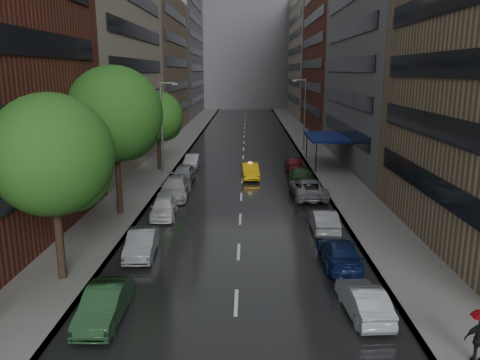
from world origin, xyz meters
name	(u,v)px	position (x,y,z in m)	size (l,w,h in m)	color
ground	(234,356)	(0.00, 0.00, 0.00)	(220.00, 220.00, 0.00)	gray
road	(244,144)	(0.00, 50.00, 0.01)	(14.00, 140.00, 0.01)	black
sidewalk_left	(180,144)	(-9.00, 50.00, 0.07)	(4.00, 140.00, 0.15)	gray
sidewalk_right	(308,144)	(9.00, 50.00, 0.07)	(4.00, 140.00, 0.15)	gray
buildings_left	(146,31)	(-15.00, 58.79, 15.99)	(8.00, 108.00, 38.00)	maroon
buildings_right	(346,36)	(15.00, 56.70, 15.03)	(8.05, 109.10, 36.00)	#937A5B
building_far	(246,49)	(0.00, 118.00, 16.00)	(40.00, 14.00, 32.00)	slate
tree_near	(52,155)	(-8.60, 6.15, 6.27)	(5.75, 5.75, 9.16)	#382619
tree_mid	(115,114)	(-8.60, 16.90, 7.19)	(6.58, 6.58, 10.49)	#382619
tree_far	(158,116)	(-8.60, 32.26, 5.59)	(5.13, 5.13, 8.17)	#382619
taxi	(250,171)	(0.77, 28.84, 0.72)	(1.52, 4.37, 1.44)	#DDA00B
parked_cars_left	(170,196)	(-5.40, 19.40, 0.75)	(2.43, 35.99, 1.61)	#1A3A1E
parked_cars_right	(311,195)	(5.40, 19.71, 0.74)	(2.84, 34.29, 1.59)	#999EA2
street_lamp_left	(163,126)	(-7.72, 30.00, 4.89)	(1.74, 0.22, 9.00)	gray
street_lamp_right	(304,113)	(7.72, 45.00, 4.89)	(1.74, 0.22, 9.00)	gray
awning	(326,137)	(8.98, 35.00, 3.13)	(4.00, 8.00, 3.12)	navy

